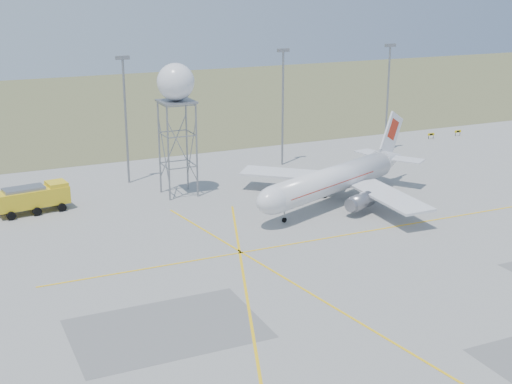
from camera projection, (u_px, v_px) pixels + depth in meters
name	position (u px, v px, depth m)	size (l,w,h in m)	color
ground	(436.00, 357.00, 62.99)	(400.00, 400.00, 0.00)	#9B9A95
grass_strip	(92.00, 106.00, 184.72)	(400.00, 120.00, 0.03)	#546135
mast_b	(125.00, 109.00, 112.89)	(2.20, 0.50, 20.50)	gray
mast_c	(283.00, 98.00, 124.09)	(2.20, 0.50, 20.50)	gray
mast_d	(388.00, 90.00, 132.89)	(2.20, 0.50, 20.50)	gray
taxi_sign_near	(431.00, 135.00, 147.58)	(1.60, 0.17, 1.20)	black
taxi_sign_far	(458.00, 132.00, 150.38)	(1.60, 0.17, 1.20)	black
airliner_main	(335.00, 180.00, 104.57)	(33.39, 31.20, 11.86)	silver
radar_tower	(177.00, 122.00, 106.77)	(5.57, 5.57, 20.15)	gray
fire_truck	(35.00, 199.00, 101.24)	(10.39, 5.11, 4.01)	gold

